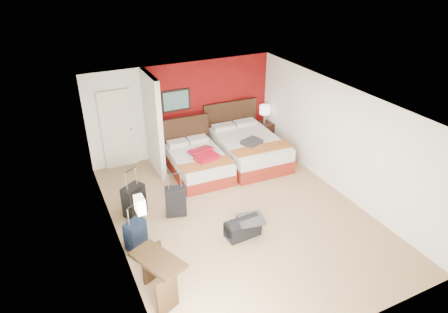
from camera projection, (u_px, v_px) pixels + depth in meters
ground at (239, 214)px, 8.50m from camera, size 6.50×6.50×0.00m
room_walls at (151, 147)px, 8.50m from camera, size 5.02×6.52×2.50m
red_accent_panel at (209, 105)px, 10.77m from camera, size 3.50×0.04×2.50m
partition_wall at (153, 125)px, 9.61m from camera, size 0.12×1.20×2.50m
entry_door at (118, 130)px, 9.89m from camera, size 0.82×0.06×2.05m
bed_left at (199, 164)px, 9.86m from camera, size 1.32×1.84×0.54m
bed_right at (249, 150)px, 10.45m from camera, size 1.59×2.21×0.65m
red_suitcase_open at (204, 154)px, 9.67m from camera, size 0.71×0.88×0.10m
jacket_bundle at (252, 142)px, 10.00m from camera, size 0.55×0.49×0.11m
nightstand at (264, 133)px, 11.43m from camera, size 0.49×0.49×0.61m
table_lamp at (265, 115)px, 11.17m from camera, size 0.34×0.34×0.53m
suitcase_black at (134, 202)px, 8.31m from camera, size 0.54×0.48×0.68m
suitcase_charcoal at (176, 202)px, 8.33m from camera, size 0.49×0.38×0.63m
suitcase_navy at (136, 235)px, 7.44m from camera, size 0.46×0.42×0.55m
duffel_bag at (243, 228)px, 7.79m from camera, size 0.69×0.40×0.34m
jacket_draped at (251, 219)px, 7.71m from camera, size 0.57×0.51×0.07m
desk at (159, 277)px, 6.37m from camera, size 0.79×1.02×0.76m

